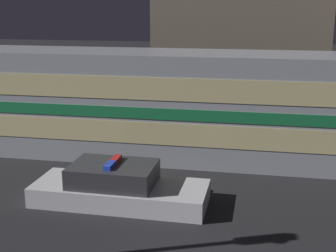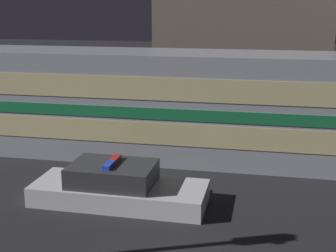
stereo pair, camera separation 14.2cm
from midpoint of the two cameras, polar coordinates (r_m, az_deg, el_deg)
name	(u,v)px [view 2 (the right image)]	position (r m, az deg, el deg)	size (l,w,h in m)	color
train	(206,107)	(16.53, 4.93, 2.37)	(22.87, 2.88, 3.77)	#999EA5
police_car	(118,187)	(13.21, -5.86, -7.43)	(4.86, 1.84, 1.24)	silver
building_left	(243,11)	(23.79, 9.35, 13.62)	(8.18, 4.33, 10.04)	#726656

